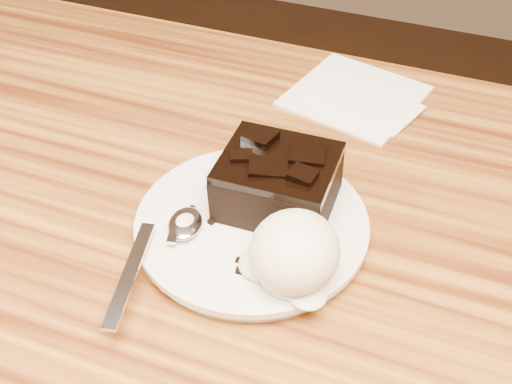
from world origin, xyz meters
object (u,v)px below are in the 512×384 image
(ice_cream_scoop, at_px, (295,251))
(spoon, at_px, (185,225))
(napkin, at_px, (355,95))
(plate, at_px, (252,227))
(brownie, at_px, (278,185))

(ice_cream_scoop, bearing_deg, spoon, 172.21)
(spoon, distance_m, napkin, 0.28)
(ice_cream_scoop, distance_m, napkin, 0.28)
(napkin, bearing_deg, ice_cream_scoop, -85.47)
(ice_cream_scoop, relative_size, spoon, 0.46)
(plate, height_order, napkin, plate)
(plate, bearing_deg, napkin, 82.96)
(ice_cream_scoop, height_order, napkin, ice_cream_scoop)
(napkin, bearing_deg, spoon, -106.08)
(brownie, bearing_deg, napkin, 85.62)
(brownie, distance_m, spoon, 0.09)
(brownie, height_order, spoon, brownie)
(plate, xyz_separation_m, napkin, (0.03, 0.24, -0.01))
(ice_cream_scoop, height_order, spoon, ice_cream_scoop)
(brownie, bearing_deg, ice_cream_scoop, -61.35)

